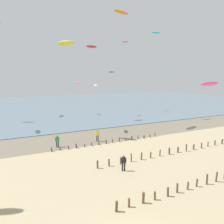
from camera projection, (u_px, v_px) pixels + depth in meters
name	position (u px, v px, depth m)	size (l,w,h in m)	color
wet_sand_strip	(61.00, 141.00, 30.03)	(120.00, 7.88, 0.01)	#7A6D59
sea	(40.00, 106.00, 65.01)	(160.00, 70.00, 0.10)	slate
groyne_near	(219.00, 176.00, 18.42)	(19.35, 0.34, 1.00)	brown
groyne_mid	(169.00, 151.00, 24.68)	(19.16, 0.33, 0.99)	brown
groyne_far	(109.00, 141.00, 28.86)	(16.27, 0.35, 0.64)	brown
person_nearest_camera	(57.00, 141.00, 27.15)	(0.57, 0.24, 1.71)	#383842
person_mid_beach	(97.00, 135.00, 29.58)	(0.47, 0.39, 1.71)	#4C4C56
person_by_waterline	(124.00, 162.00, 20.27)	(0.54, 0.34, 1.71)	#232328
kite_aloft_0	(96.00, 85.00, 34.00)	(2.20, 0.70, 0.35)	white
kite_aloft_1	(121.00, 12.00, 34.96)	(3.60, 1.15, 0.58)	orange
kite_aloft_2	(156.00, 33.00, 42.83)	(2.23, 0.71, 0.36)	#19B2B7
kite_aloft_3	(66.00, 43.00, 29.04)	(2.92, 0.93, 0.47)	yellow
kite_aloft_5	(111.00, 72.00, 47.76)	(1.85, 0.59, 0.30)	purple
kite_aloft_8	(78.00, 83.00, 49.46)	(2.09, 0.67, 0.33)	#E54C99
kite_aloft_9	(209.00, 84.00, 27.74)	(3.36, 1.08, 0.54)	#E54C99
kite_aloft_11	(92.00, 47.00, 41.54)	(2.46, 0.79, 0.39)	red
kite_aloft_13	(125.00, 42.00, 51.99)	(2.05, 0.65, 0.33)	#E54C99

